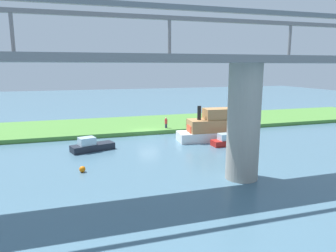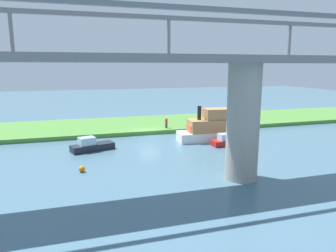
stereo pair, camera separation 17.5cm
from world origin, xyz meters
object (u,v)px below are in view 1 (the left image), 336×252
(pontoon_yellow, at_px, (214,127))
(houseboat_blue, at_px, (228,141))
(marker_buoy, at_px, (82,169))
(bridge_pylon, at_px, (244,122))
(mooring_post, at_px, (187,123))
(person_on_bank, at_px, (166,123))
(skiff_small, at_px, (91,146))

(pontoon_yellow, distance_m, houseboat_blue, 2.85)
(houseboat_blue, height_order, marker_buoy, houseboat_blue)
(bridge_pylon, bearing_deg, mooring_post, -98.02)
(person_on_bank, relative_size, houseboat_blue, 0.36)
(person_on_bank, bearing_deg, pontoon_yellow, 122.49)
(pontoon_yellow, bearing_deg, person_on_bank, -57.51)
(person_on_bank, height_order, pontoon_yellow, pontoon_yellow)
(person_on_bank, height_order, mooring_post, person_on_bank)
(bridge_pylon, bearing_deg, marker_buoy, -23.53)
(houseboat_blue, relative_size, marker_buoy, 7.82)
(mooring_post, bearing_deg, bridge_pylon, 81.98)
(person_on_bank, distance_m, skiff_small, 11.92)
(person_on_bank, height_order, skiff_small, person_on_bank)
(pontoon_yellow, distance_m, marker_buoy, 16.53)
(marker_buoy, bearing_deg, pontoon_yellow, -154.90)
(mooring_post, distance_m, marker_buoy, 19.51)
(pontoon_yellow, bearing_deg, bridge_pylon, 73.83)
(person_on_bank, distance_m, houseboat_blue, 9.78)
(bridge_pylon, distance_m, skiff_small, 15.88)
(marker_buoy, bearing_deg, bridge_pylon, 156.47)
(mooring_post, relative_size, houseboat_blue, 0.23)
(mooring_post, distance_m, skiff_small, 14.71)
(houseboat_blue, bearing_deg, mooring_post, -81.99)
(mooring_post, distance_m, pontoon_yellow, 6.60)
(person_on_bank, xyz_separation_m, houseboat_blue, (-4.32, 8.74, -0.74))
(pontoon_yellow, bearing_deg, skiff_small, 2.11)
(pontoon_yellow, height_order, marker_buoy, pontoon_yellow)
(houseboat_blue, relative_size, skiff_small, 0.87)
(mooring_post, distance_m, houseboat_blue, 9.25)
(person_on_bank, xyz_separation_m, mooring_post, (-3.03, -0.40, -0.24))
(bridge_pylon, relative_size, skiff_small, 1.90)
(person_on_bank, bearing_deg, skiff_small, 33.81)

